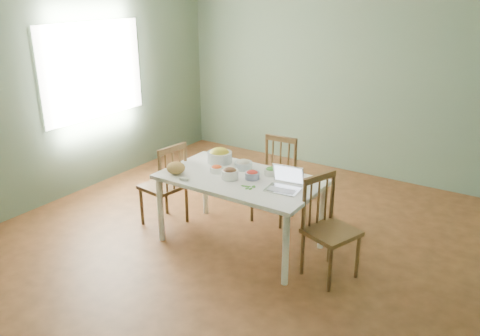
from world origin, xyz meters
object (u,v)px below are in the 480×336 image
Objects in this scene: chair_far at (273,181)px; chair_left at (163,184)px; chair_right at (332,230)px; bread_boule at (176,168)px; bowl_squash at (220,155)px; dining_table at (240,211)px; laptop at (283,180)px.

chair_left is (-0.96, -0.76, 0.01)m from chair_far.
bread_boule is (-1.60, -0.22, 0.33)m from chair_right.
bread_boule is at bearing -125.93° from chair_far.
chair_right reaches higher than bowl_squash.
chair_left is at bearing -175.50° from dining_table.
chair_far reaches higher than bread_boule.
chair_far is 1.17m from bread_boule.
chair_left is at bearing 152.70° from bread_boule.
dining_table is 5.96× the size of bowl_squash.
chair_right is at bearing -2.57° from dining_table.
bowl_squash reaches higher than dining_table.
chair_right is 0.62m from laptop.
bread_boule is at bearing 117.56° from chair_right.
chair_left is 1.97m from chair_right.
dining_table is 5.17× the size of laptop.
chair_right is 1.50m from bowl_squash.
dining_table is at bearing 107.27° from chair_right.
bowl_squash is at bearing 128.19° from chair_left.
bowl_squash is at bearing 71.26° from bread_boule.
chair_right is at bearing -11.61° from bowl_squash.
chair_right is 5.10× the size of bread_boule.
chair_left is 0.71m from bowl_squash.
laptop is (0.51, -0.73, 0.38)m from chair_far.
laptop is (-0.50, -0.00, 0.37)m from chair_right.
bread_boule is (-0.60, -0.26, 0.43)m from dining_table.
chair_far is at bearing 90.37° from dining_table.
bowl_squash is 0.87× the size of laptop.
laptop is at bearing 11.02° from bread_boule.
chair_right reaches higher than bread_boule.
bowl_squash is (-0.42, 0.25, 0.45)m from dining_table.
chair_far is at bearing 58.00° from bread_boule.
chair_left reaches higher than bowl_squash.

